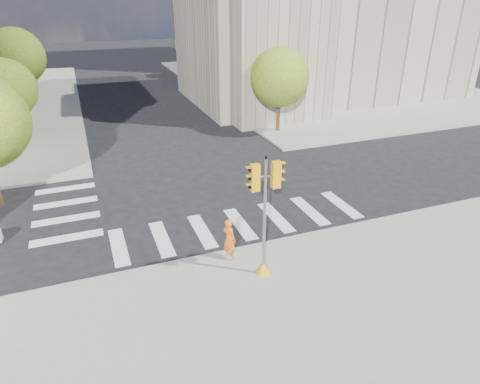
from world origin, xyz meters
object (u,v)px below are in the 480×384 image
at_px(traffic_signal, 264,227).
at_px(photographer, 229,239).
at_px(lamp_far, 210,43).
at_px(lamp_near, 264,61).

distance_m(traffic_signal, photographer, 1.96).
bearing_deg(photographer, lamp_far, -38.39).
relative_size(lamp_far, photographer, 4.73).
bearing_deg(traffic_signal, lamp_far, 77.00).
bearing_deg(lamp_far, traffic_signal, -104.38).
height_order(lamp_far, traffic_signal, lamp_far).
xyz_separation_m(lamp_near, traffic_signal, (-8.71, -19.99, -2.47)).
relative_size(lamp_near, lamp_far, 1.00).
bearing_deg(lamp_near, photographer, -117.15).
bearing_deg(lamp_near, lamp_far, 90.00).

